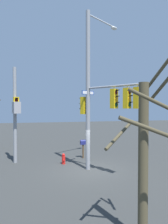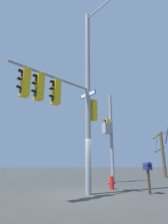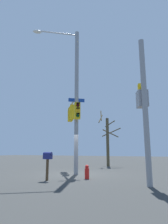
{
  "view_description": "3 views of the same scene",
  "coord_description": "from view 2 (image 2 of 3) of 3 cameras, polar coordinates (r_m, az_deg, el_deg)",
  "views": [
    {
      "loc": [
        12.13,
        -3.25,
        3.95
      ],
      "look_at": [
        -0.44,
        -0.23,
        3.61
      ],
      "focal_mm": 32.56,
      "sensor_mm": 36.0,
      "label": 1
    },
    {
      "loc": [
        1.38,
        8.52,
        1.43
      ],
      "look_at": [
        -0.07,
        -0.64,
        4.03
      ],
      "focal_mm": 28.44,
      "sensor_mm": 36.0,
      "label": 2
    },
    {
      "loc": [
        -11.84,
        -5.33,
        1.5
      ],
      "look_at": [
        0.13,
        -0.47,
        4.04
      ],
      "focal_mm": 31.31,
      "sensor_mm": 36.0,
      "label": 3
    }
  ],
  "objects": [
    {
      "name": "bare_tree_behind_pole",
      "position": [
        18.84,
        23.94,
        -11.59
      ],
      "size": [
        1.74,
        1.71,
        4.68
      ],
      "color": "brown",
      "rests_on": "ground"
    },
    {
      "name": "mailbox",
      "position": [
        9.3,
        19.78,
        -16.77
      ],
      "size": [
        0.25,
        0.45,
        1.41
      ],
      "rotation": [
        0.0,
        0.0,
        0.02
      ],
      "color": "#4C3823",
      "rests_on": "ground"
    },
    {
      "name": "main_signal_pole_assembly",
      "position": [
        8.82,
        -2.06,
        8.02
      ],
      "size": [
        5.37,
        3.15,
        9.92
      ],
      "rotation": [
        0.0,
        0.0,
        0.58
      ],
      "color": "gray",
      "rests_on": "ground"
    },
    {
      "name": "ground_plane",
      "position": [
        8.75,
        0.23,
        -25.07
      ],
      "size": [
        80.0,
        80.0,
        0.0
      ],
      "primitive_type": "plane",
      "color": "#353635"
    },
    {
      "name": "secondary_pole_assembly",
      "position": [
        13.9,
        8.16,
        -6.39
      ],
      "size": [
        0.86,
        0.63,
        6.72
      ],
      "rotation": [
        0.0,
        0.0,
        0.34
      ],
      "color": "gray",
      "rests_on": "ground"
    },
    {
      "name": "fire_hydrant",
      "position": [
        10.43,
        8.91,
        -21.46
      ],
      "size": [
        0.38,
        0.24,
        0.73
      ],
      "color": "red",
      "rests_on": "ground"
    }
  ]
}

